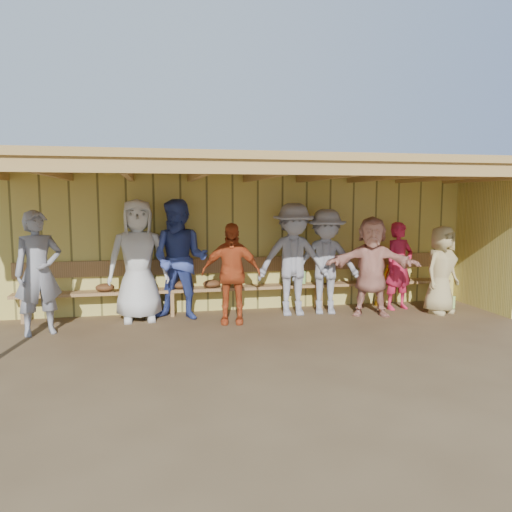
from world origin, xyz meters
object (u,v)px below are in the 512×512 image
at_px(player_c, 180,260).
at_px(player_extra, 326,262).
at_px(player_b, 138,260).
at_px(bench, 247,281).
at_px(player_e, 294,260).
at_px(player_a, 38,273).
at_px(player_f, 372,266).
at_px(player_h, 441,270).
at_px(player_g, 399,266).
at_px(player_d, 231,273).

xyz_separation_m(player_c, player_extra, (2.44, -0.10, -0.08)).
xyz_separation_m(player_b, player_extra, (3.10, -0.14, -0.09)).
height_order(player_b, bench, player_b).
bearing_deg(bench, player_e, -31.73).
height_order(player_a, player_f, player_a).
height_order(player_h, player_extra, player_extra).
distance_m(player_b, bench, 1.90).
bearing_deg(player_e, player_a, -169.54).
distance_m(player_f, player_h, 1.23).
distance_m(player_a, player_f, 5.17).
relative_size(player_b, player_g, 1.27).
height_order(player_g, player_h, player_g).
bearing_deg(player_b, player_h, -8.97).
bearing_deg(player_c, player_e, 18.52).
bearing_deg(player_g, player_c, 166.23).
height_order(player_d, player_extra, player_extra).
bearing_deg(player_b, player_c, -6.40).
xyz_separation_m(player_g, bench, (-2.65, 0.41, -0.24)).
bearing_deg(player_c, player_extra, 18.92).
bearing_deg(player_c, player_h, 14.82).
height_order(player_a, bench, player_a).
bearing_deg(player_h, player_extra, 144.45).
xyz_separation_m(player_d, player_h, (3.60, -0.06, -0.04)).
bearing_deg(player_d, player_a, -166.80).
xyz_separation_m(player_d, player_g, (3.05, 0.37, -0.02)).
xyz_separation_m(player_d, bench, (0.40, 0.78, -0.26)).
relative_size(player_a, player_d, 1.14).
height_order(player_a, player_c, player_c).
height_order(player_c, player_f, player_c).
distance_m(player_h, bench, 3.32).
height_order(player_a, player_e, player_e).
height_order(player_d, player_h, player_d).
bearing_deg(player_a, player_b, -0.63).
bearing_deg(bench, player_b, -170.48).
bearing_deg(player_a, player_e, -16.33).
distance_m(player_b, player_e, 2.53).
bearing_deg(player_e, player_c, -178.47).
relative_size(player_g, player_h, 1.03).
bearing_deg(player_f, player_b, -167.23).
height_order(player_c, player_extra, player_c).
distance_m(player_d, player_h, 3.60).
bearing_deg(player_extra, player_f, -10.94).
bearing_deg(player_c, player_f, 13.98).
bearing_deg(player_f, player_h, 15.09).
distance_m(player_c, player_h, 4.40).
bearing_deg(player_a, player_c, -8.36).
xyz_separation_m(player_extra, bench, (-1.28, 0.45, -0.36)).
distance_m(player_c, player_d, 0.90).
relative_size(player_b, player_d, 1.24).
xyz_separation_m(player_a, player_extra, (4.48, 0.41, -0.01)).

